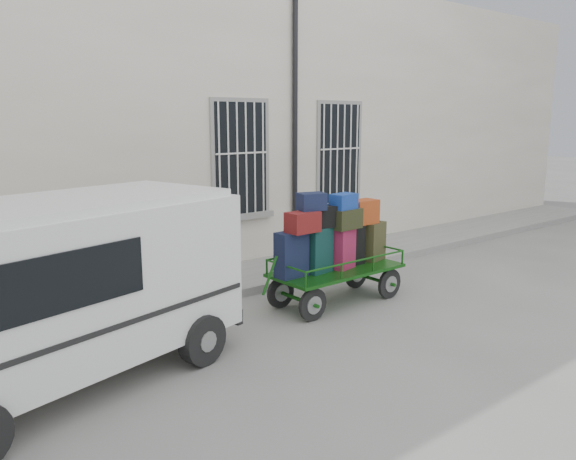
{
  "coord_description": "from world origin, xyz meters",
  "views": [
    {
      "loc": [
        -6.65,
        -6.35,
        3.02
      ],
      "look_at": [
        -0.77,
        1.0,
        1.16
      ],
      "focal_mm": 35.0,
      "sensor_mm": 36.0,
      "label": 1
    }
  ],
  "objects": [
    {
      "name": "luggage_cart",
      "position": [
        -0.46,
        0.17,
        0.99
      ],
      "size": [
        2.69,
        1.05,
        1.89
      ],
      "rotation": [
        0.0,
        0.0,
        0.01
      ],
      "color": "black",
      "rests_on": "ground"
    },
    {
      "name": "sidewalk",
      "position": [
        0.0,
        2.2,
        0.07
      ],
      "size": [
        24.0,
        1.7,
        0.15
      ],
      "primitive_type": "cube",
      "color": "gray",
      "rests_on": "ground"
    },
    {
      "name": "ground",
      "position": [
        0.0,
        0.0,
        0.0
      ],
      "size": [
        80.0,
        80.0,
        0.0
      ],
      "primitive_type": "plane",
      "color": "slate",
      "rests_on": "ground"
    },
    {
      "name": "building",
      "position": [
        0.0,
        5.5,
        3.0
      ],
      "size": [
        24.0,
        5.15,
        6.0
      ],
      "color": "beige",
      "rests_on": "ground"
    },
    {
      "name": "van",
      "position": [
        -4.92,
        -0.04,
        1.23
      ],
      "size": [
        4.56,
        2.76,
        2.15
      ],
      "rotation": [
        0.0,
        0.0,
        0.25
      ],
      "color": "white",
      "rests_on": "ground"
    }
  ]
}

